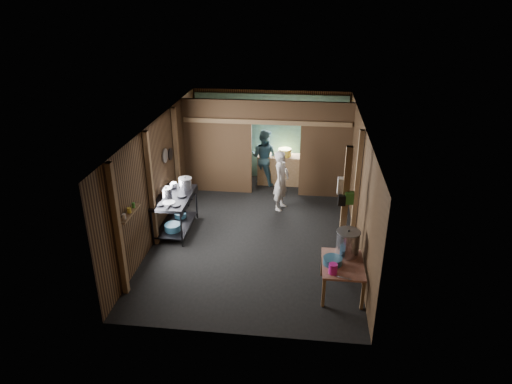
# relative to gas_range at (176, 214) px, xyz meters

# --- Properties ---
(floor) EXTENTS (4.50, 7.00, 0.00)m
(floor) POSITION_rel_gas_range_xyz_m (1.88, 0.20, -0.45)
(floor) COLOR black
(floor) RESTS_ON ground
(ceiling) EXTENTS (4.50, 7.00, 0.00)m
(ceiling) POSITION_rel_gas_range_xyz_m (1.88, 0.20, 2.15)
(ceiling) COLOR #2C2825
(ceiling) RESTS_ON ground
(wall_back) EXTENTS (4.50, 0.00, 2.60)m
(wall_back) POSITION_rel_gas_range_xyz_m (1.88, 3.70, 0.85)
(wall_back) COLOR brown
(wall_back) RESTS_ON ground
(wall_front) EXTENTS (4.50, 0.00, 2.60)m
(wall_front) POSITION_rel_gas_range_xyz_m (1.88, -3.30, 0.85)
(wall_front) COLOR brown
(wall_front) RESTS_ON ground
(wall_left) EXTENTS (0.00, 7.00, 2.60)m
(wall_left) POSITION_rel_gas_range_xyz_m (-0.37, 0.20, 0.85)
(wall_left) COLOR brown
(wall_left) RESTS_ON ground
(wall_right) EXTENTS (0.00, 7.00, 2.60)m
(wall_right) POSITION_rel_gas_range_xyz_m (4.13, 0.20, 0.85)
(wall_right) COLOR brown
(wall_right) RESTS_ON ground
(partition_left) EXTENTS (1.85, 0.10, 2.60)m
(partition_left) POSITION_rel_gas_range_xyz_m (0.55, 2.40, 0.85)
(partition_left) COLOR #49321F
(partition_left) RESTS_ON floor
(partition_right) EXTENTS (1.35, 0.10, 2.60)m
(partition_right) POSITION_rel_gas_range_xyz_m (3.46, 2.40, 0.85)
(partition_right) COLOR #49321F
(partition_right) RESTS_ON floor
(partition_header) EXTENTS (1.30, 0.10, 0.60)m
(partition_header) POSITION_rel_gas_range_xyz_m (2.13, 2.40, 1.85)
(partition_header) COLOR #49321F
(partition_header) RESTS_ON wall_back
(turquoise_panel) EXTENTS (4.40, 0.06, 2.50)m
(turquoise_panel) POSITION_rel_gas_range_xyz_m (1.88, 3.64, 0.80)
(turquoise_panel) COLOR #66AAAB
(turquoise_panel) RESTS_ON wall_back
(back_counter) EXTENTS (1.20, 0.50, 0.85)m
(back_counter) POSITION_rel_gas_range_xyz_m (2.18, 3.15, -0.02)
(back_counter) COLOR #8B6B4A
(back_counter) RESTS_ON floor
(wall_clock) EXTENTS (0.20, 0.03, 0.20)m
(wall_clock) POSITION_rel_gas_range_xyz_m (2.13, 3.60, 1.45)
(wall_clock) COLOR beige
(wall_clock) RESTS_ON wall_back
(post_left_a) EXTENTS (0.10, 0.12, 2.60)m
(post_left_a) POSITION_rel_gas_range_xyz_m (-0.30, -2.40, 0.85)
(post_left_a) COLOR #8B6B4A
(post_left_a) RESTS_ON floor
(post_left_b) EXTENTS (0.10, 0.12, 2.60)m
(post_left_b) POSITION_rel_gas_range_xyz_m (-0.30, -0.60, 0.85)
(post_left_b) COLOR #8B6B4A
(post_left_b) RESTS_ON floor
(post_left_c) EXTENTS (0.10, 0.12, 2.60)m
(post_left_c) POSITION_rel_gas_range_xyz_m (-0.30, 1.40, 0.85)
(post_left_c) COLOR #8B6B4A
(post_left_c) RESTS_ON floor
(post_right) EXTENTS (0.10, 0.12, 2.60)m
(post_right) POSITION_rel_gas_range_xyz_m (4.06, -0.00, 0.85)
(post_right) COLOR #8B6B4A
(post_right) RESTS_ON floor
(post_free) EXTENTS (0.12, 0.12, 2.60)m
(post_free) POSITION_rel_gas_range_xyz_m (3.73, -1.10, 0.85)
(post_free) COLOR #8B6B4A
(post_free) RESTS_ON floor
(cross_beam) EXTENTS (4.40, 0.12, 0.12)m
(cross_beam) POSITION_rel_gas_range_xyz_m (1.88, 2.35, 1.60)
(cross_beam) COLOR #8B6B4A
(cross_beam) RESTS_ON wall_left
(pan_lid_big) EXTENTS (0.03, 0.34, 0.34)m
(pan_lid_big) POSITION_rel_gas_range_xyz_m (-0.33, 0.60, 1.20)
(pan_lid_big) COLOR gray
(pan_lid_big) RESTS_ON wall_left
(pan_lid_small) EXTENTS (0.03, 0.30, 0.30)m
(pan_lid_small) POSITION_rel_gas_range_xyz_m (-0.33, 1.00, 1.10)
(pan_lid_small) COLOR black
(pan_lid_small) RESTS_ON wall_left
(wall_shelf) EXTENTS (0.14, 0.80, 0.03)m
(wall_shelf) POSITION_rel_gas_range_xyz_m (-0.27, -1.90, 0.95)
(wall_shelf) COLOR #8B6B4A
(wall_shelf) RESTS_ON wall_left
(jar_white) EXTENTS (0.07, 0.07, 0.10)m
(jar_white) POSITION_rel_gas_range_xyz_m (-0.27, -2.15, 1.02)
(jar_white) COLOR beige
(jar_white) RESTS_ON wall_shelf
(jar_yellow) EXTENTS (0.08, 0.08, 0.10)m
(jar_yellow) POSITION_rel_gas_range_xyz_m (-0.27, -1.90, 1.02)
(jar_yellow) COLOR yellow
(jar_yellow) RESTS_ON wall_shelf
(jar_green) EXTENTS (0.06, 0.06, 0.10)m
(jar_green) POSITION_rel_gas_range_xyz_m (-0.27, -1.68, 1.02)
(jar_green) COLOR #398830
(jar_green) RESTS_ON wall_shelf
(bag_white) EXTENTS (0.22, 0.15, 0.32)m
(bag_white) POSITION_rel_gas_range_xyz_m (3.68, -1.02, 1.33)
(bag_white) COLOR beige
(bag_white) RESTS_ON post_free
(bag_green) EXTENTS (0.16, 0.12, 0.24)m
(bag_green) POSITION_rel_gas_range_xyz_m (3.80, -1.16, 1.15)
(bag_green) COLOR #398830
(bag_green) RESTS_ON post_free
(bag_black) EXTENTS (0.14, 0.10, 0.20)m
(bag_black) POSITION_rel_gas_range_xyz_m (3.66, -1.18, 1.10)
(bag_black) COLOR black
(bag_black) RESTS_ON post_free
(gas_range) EXTENTS (0.78, 1.52, 0.89)m
(gas_range) POSITION_rel_gas_range_xyz_m (0.00, 0.00, 0.00)
(gas_range) COLOR black
(gas_range) RESTS_ON floor
(prep_table) EXTENTS (0.76, 1.04, 0.62)m
(prep_table) POSITION_rel_gas_range_xyz_m (3.71, -1.92, -0.14)
(prep_table) COLOR tan
(prep_table) RESTS_ON floor
(stove_pot_large) EXTENTS (0.32, 0.32, 0.32)m
(stove_pot_large) POSITION_rel_gas_range_xyz_m (0.17, 0.40, 0.59)
(stove_pot_large) COLOR #B7B7C3
(stove_pot_large) RESTS_ON gas_range
(stove_pot_med) EXTENTS (0.29, 0.29, 0.23)m
(stove_pot_med) POSITION_rel_gas_range_xyz_m (-0.17, -0.02, 0.54)
(stove_pot_med) COLOR #B7B7C3
(stove_pot_med) RESTS_ON gas_range
(stove_saucepan) EXTENTS (0.21, 0.21, 0.11)m
(stove_saucepan) POSITION_rel_gas_range_xyz_m (-0.17, 0.51, 0.50)
(stove_saucepan) COLOR #B7B7C3
(stove_saucepan) RESTS_ON gas_range
(frying_pan) EXTENTS (0.34, 0.53, 0.07)m
(frying_pan) POSITION_rel_gas_range_xyz_m (0.00, -0.41, 0.47)
(frying_pan) COLOR gray
(frying_pan) RESTS_ON gas_range
(blue_tub_front) EXTENTS (0.37, 0.37, 0.15)m
(blue_tub_front) POSITION_rel_gas_range_xyz_m (0.00, -0.29, -0.20)
(blue_tub_front) COLOR #2B5A75
(blue_tub_front) RESTS_ON gas_range
(blue_tub_back) EXTENTS (0.28, 0.28, 0.11)m
(blue_tub_back) POSITION_rel_gas_range_xyz_m (0.00, 0.36, -0.22)
(blue_tub_back) COLOR #2B5A75
(blue_tub_back) RESTS_ON gas_range
(stock_pot) EXTENTS (0.52, 0.52, 0.52)m
(stock_pot) POSITION_rel_gas_range_xyz_m (3.80, -1.61, 0.41)
(stock_pot) COLOR #B7B7C3
(stock_pot) RESTS_ON prep_table
(wash_basin) EXTENTS (0.46, 0.46, 0.13)m
(wash_basin) POSITION_rel_gas_range_xyz_m (3.52, -1.95, 0.24)
(wash_basin) COLOR #2B5A75
(wash_basin) RESTS_ON prep_table
(pink_bucket) EXTENTS (0.20, 0.20, 0.19)m
(pink_bucket) POSITION_rel_gas_range_xyz_m (3.51, -2.25, 0.26)
(pink_bucket) COLOR #D81E98
(pink_bucket) RESTS_ON prep_table
(knife) EXTENTS (0.30, 0.13, 0.01)m
(knife) POSITION_rel_gas_range_xyz_m (3.68, -2.38, 0.18)
(knife) COLOR #B7B7C3
(knife) RESTS_ON prep_table
(yellow_tub) EXTENTS (0.38, 0.38, 0.21)m
(yellow_tub) POSITION_rel_gas_range_xyz_m (2.34, 3.15, 0.51)
(yellow_tub) COLOR yellow
(yellow_tub) RESTS_ON back_counter
(cook) EXTENTS (0.53, 0.66, 1.56)m
(cook) POSITION_rel_gas_range_xyz_m (2.35, 1.48, 0.33)
(cook) COLOR silver
(cook) RESTS_ON floor
(worker_back) EXTENTS (0.94, 0.83, 1.61)m
(worker_back) POSITION_rel_gas_range_xyz_m (1.75, 3.10, 0.36)
(worker_back) COLOR #325766
(worker_back) RESTS_ON floor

